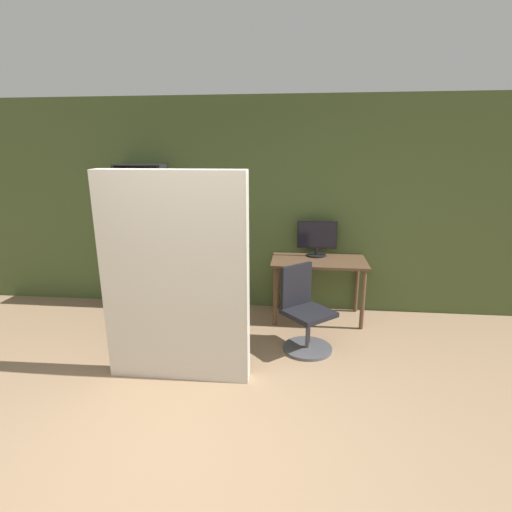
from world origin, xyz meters
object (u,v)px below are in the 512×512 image
at_px(monitor, 317,238).
at_px(office_chair, 305,317).
at_px(bookshelf, 141,240).
at_px(mattress_near, 176,280).

xyz_separation_m(monitor, office_chair, (-0.14, -1.00, -0.64)).
distance_m(bookshelf, mattress_near, 1.97).
bearing_deg(bookshelf, mattress_near, -59.67).
bearing_deg(mattress_near, monitor, 52.70).
relative_size(monitor, bookshelf, 0.26).
xyz_separation_m(monitor, bookshelf, (-2.29, 0.01, -0.09)).
relative_size(bookshelf, mattress_near, 0.99).
relative_size(monitor, mattress_near, 0.26).
distance_m(monitor, office_chair, 1.20).
height_order(monitor, bookshelf, bookshelf).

